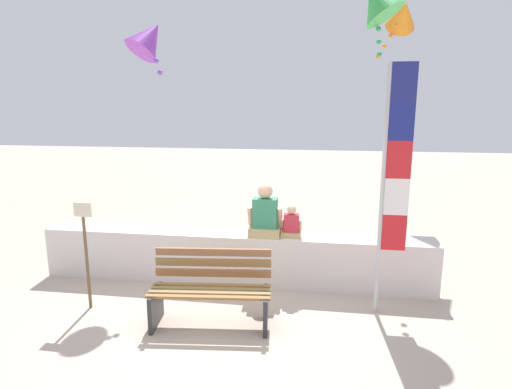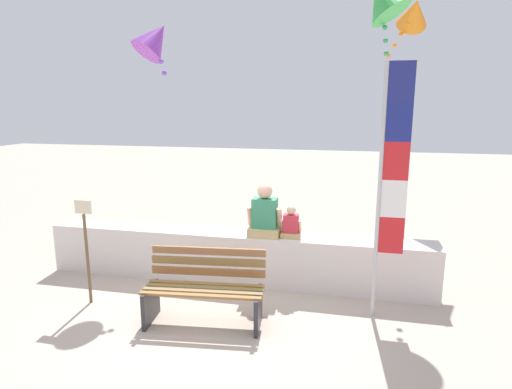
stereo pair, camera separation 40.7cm
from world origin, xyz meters
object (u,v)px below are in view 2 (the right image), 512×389
Objects in this scene: park_bench at (205,290)px; person_adult at (265,216)px; person_child at (291,225)px; kite_purple at (155,39)px; flag_banner at (389,176)px; kite_green at (383,0)px; sign_post at (86,244)px; kite_orange at (414,13)px.

person_adult is (0.50, 1.26, 0.65)m from park_bench.
kite_purple is at bearing 163.28° from person_child.
person_child is at bearing -16.72° from kite_purple.
park_bench is at bearing -124.86° from person_child.
flag_banner is 2.92m from kite_green.
person_adult is 2.47m from sign_post.
person_child is at bearing -124.93° from kite_orange.
kite_green is (2.04, 2.36, 3.74)m from park_bench.
sign_post is at bearing 175.08° from park_bench.
kite_purple is (-1.42, 1.95, 3.24)m from park_bench.
kite_orange is at bearing 55.09° from park_bench.
person_adult is 3.30m from kite_purple.
kite_orange is at bearing 66.93° from kite_green.
kite_purple is at bearing 160.16° from person_adult.
sign_post is (-2.19, -1.12, -0.22)m from person_adult.
person_child is 2.81m from sign_post.
kite_orange is (0.61, 1.43, 0.06)m from kite_green.
flag_banner is (1.64, -0.65, 0.75)m from person_adult.
kite_green reaches higher than person_adult.
person_adult is 0.81× the size of kite_purple.
kite_green is at bearing 93.07° from flag_banner.
flag_banner is at bearing 6.93° from sign_post.
park_bench is 1.63m from person_child.
person_child is 0.42× the size of kite_orange.
person_adult is at bearing 68.57° from park_bench.
flag_banner is 2.77× the size of kite_orange.
person_adult is 4.58m from kite_orange.
kite_green reaches higher than person_child.
kite_purple is at bearing 81.50° from sign_post.
kite_purple is (-2.30, 0.69, 2.71)m from person_child.
person_child is at bearing -136.52° from kite_green.
flag_banner reaches higher than person_child.
person_adult is 0.25× the size of flag_banner.
park_bench is 0.48× the size of flag_banner.
kite_orange is at bearing 24.35° from kite_purple.
kite_orange reaches higher than flag_banner.
kite_orange is at bearing 40.07° from sign_post.
person_child is (0.38, 0.00, -0.12)m from person_adult.
kite_green is at bearing 6.72° from kite_purple.
kite_green is at bearing 43.48° from person_child.
kite_green reaches higher than park_bench.
person_child is (0.88, 1.26, 0.53)m from park_bench.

